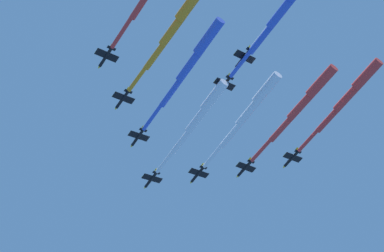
{
  "coord_description": "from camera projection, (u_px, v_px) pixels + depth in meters",
  "views": [
    {
      "loc": [
        60.89,
        -114.19,
        11.39
      ],
      "look_at": [
        0.0,
        0.0,
        208.28
      ],
      "focal_mm": 59.48,
      "sensor_mm": 36.0,
      "label": 1
    }
  ],
  "objects": [
    {
      "name": "jet_starboard_outer",
      "position": [
        347.0,
        97.0,
        230.3
      ],
      "size": [
        50.06,
        30.5,
        4.3
      ],
      "color": "black"
    },
    {
      "name": "jet_port_inner",
      "position": [
        190.0,
        64.0,
        223.26
      ],
      "size": [
        55.46,
        33.88,
        4.31
      ],
      "color": "black"
    },
    {
      "name": "jet_starboard_inner",
      "position": [
        249.0,
        112.0,
        230.23
      ],
      "size": [
        51.55,
        31.47,
        4.27
      ],
      "color": "black"
    },
    {
      "name": "jet_trail_port",
      "position": [
        281.0,
        12.0,
        211.2
      ],
      "size": [
        51.47,
        30.99,
        4.25
      ],
      "color": "black"
    },
    {
      "name": "jet_lead",
      "position": [
        198.0,
        118.0,
        231.97
      ],
      "size": [
        50.96,
        31.27,
        4.33
      ],
      "color": "black"
    },
    {
      "name": "jet_starboard_mid",
      "position": [
        301.0,
        105.0,
        228.94
      ],
      "size": [
        52.56,
        31.01,
        4.25
      ],
      "color": "black"
    },
    {
      "name": "jet_port_mid",
      "position": [
        172.0,
        30.0,
        214.3
      ],
      "size": [
        50.65,
        29.62,
        4.33
      ],
      "color": "black"
    }
  ]
}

